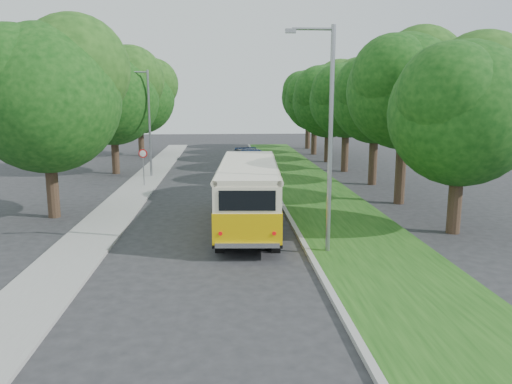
{
  "coord_description": "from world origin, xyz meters",
  "views": [
    {
      "loc": [
        0.57,
        -19.7,
        5.57
      ],
      "look_at": [
        1.98,
        1.87,
        1.5
      ],
      "focal_mm": 35.0,
      "sensor_mm": 36.0,
      "label": 1
    }
  ],
  "objects": [
    {
      "name": "lamppost_far",
      "position": [
        -4.7,
        16.0,
        4.12
      ],
      "size": [
        1.71,
        0.16,
        7.5
      ],
      "color": "gray",
      "rests_on": "ground"
    },
    {
      "name": "car_blue",
      "position": [
        3.0,
        20.08,
        0.76
      ],
      "size": [
        3.3,
        5.61,
        1.53
      ],
      "primitive_type": "imported",
      "rotation": [
        0.0,
        0.0,
        0.23
      ],
      "color": "navy",
      "rests_on": "ground"
    },
    {
      "name": "warning_sign",
      "position": [
        -4.5,
        11.98,
        1.71
      ],
      "size": [
        0.56,
        0.1,
        2.5
      ],
      "color": "gray",
      "rests_on": "ground"
    },
    {
      "name": "car_grey",
      "position": [
        2.6,
        23.26,
        0.67
      ],
      "size": [
        3.31,
        5.21,
        1.34
      ],
      "primitive_type": "imported",
      "rotation": [
        0.0,
        0.0,
        0.24
      ],
      "color": "#585C60",
      "rests_on": "ground"
    },
    {
      "name": "car_silver",
      "position": [
        2.04,
        11.07,
        0.62
      ],
      "size": [
        2.24,
        3.87,
        1.24
      ],
      "primitive_type": "imported",
      "rotation": [
        0.0,
        0.0,
        -0.23
      ],
      "color": "#B1B1B6",
      "rests_on": "ground"
    },
    {
      "name": "curb",
      "position": [
        3.6,
        5.0,
        0.07
      ],
      "size": [
        0.2,
        70.0,
        0.15
      ],
      "primitive_type": "cube",
      "color": "gray",
      "rests_on": "ground"
    },
    {
      "name": "vintage_bus",
      "position": [
        1.64,
        1.56,
        1.45
      ],
      "size": [
        3.1,
        9.89,
        2.9
      ],
      "primitive_type": null,
      "rotation": [
        0.0,
        0.0,
        -0.06
      ],
      "color": "#E9B807",
      "rests_on": "ground"
    },
    {
      "name": "lamppost_near",
      "position": [
        4.21,
        -2.5,
        4.37
      ],
      "size": [
        1.71,
        0.16,
        8.0
      ],
      "color": "gray",
      "rests_on": "ground"
    },
    {
      "name": "grass_verge",
      "position": [
        5.95,
        5.0,
        0.07
      ],
      "size": [
        4.5,
        70.0,
        0.13
      ],
      "primitive_type": "cube",
      "color": "#184312",
      "rests_on": "ground"
    },
    {
      "name": "sidewalk",
      "position": [
        -4.8,
        5.0,
        0.06
      ],
      "size": [
        2.2,
        70.0,
        0.12
      ],
      "primitive_type": "cube",
      "color": "gray",
      "rests_on": "ground"
    },
    {
      "name": "treeline",
      "position": [
        3.15,
        17.99,
        5.93
      ],
      "size": [
        24.27,
        41.91,
        9.46
      ],
      "color": "#332319",
      "rests_on": "ground"
    },
    {
      "name": "ground",
      "position": [
        0.0,
        0.0,
        0.0
      ],
      "size": [
        120.0,
        120.0,
        0.0
      ],
      "primitive_type": "plane",
      "color": "#272729",
      "rests_on": "ground"
    },
    {
      "name": "car_white",
      "position": [
        3.0,
        15.43,
        0.73
      ],
      "size": [
        2.05,
        4.56,
        1.45
      ],
      "primitive_type": "imported",
      "rotation": [
        0.0,
        0.0,
        0.12
      ],
      "color": "white",
      "rests_on": "ground"
    }
  ]
}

